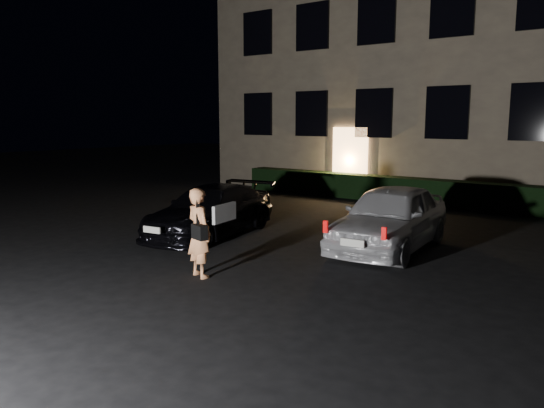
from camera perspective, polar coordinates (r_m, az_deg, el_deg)
The scene contains 6 objects.
ground at distance 9.08m, azimuth -5.71°, elevation -8.75°, with size 80.00×80.00×0.00m, color black.
building at distance 22.37m, azimuth 22.19°, elevation 16.70°, with size 20.00×8.11×12.00m.
hedge at distance 18.00m, azimuth 17.46°, elevation 1.14°, with size 15.00×0.70×0.85m, color black.
sedan at distance 12.88m, azimuth -6.64°, elevation -0.74°, with size 2.27×4.30×1.19m.
hatch at distance 11.68m, azimuth 12.59°, elevation -1.39°, with size 1.98×4.21×1.39m.
man at distance 9.44m, azimuth -7.83°, elevation -3.07°, with size 0.67×0.53×1.60m.
Camera 1 is at (5.87, -6.35, 2.77)m, focal length 35.00 mm.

